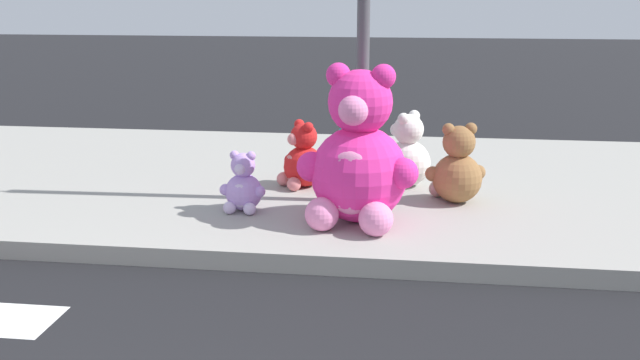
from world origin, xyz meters
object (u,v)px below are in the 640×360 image
object	(u,v)px
plush_white	(406,156)
plush_red	(302,160)
sign_pole	(364,7)
plush_teal	(347,155)
plush_lavender	(243,187)
plush_brown	(457,170)
plush_pink_large	(358,161)

from	to	relation	value
plush_white	plush_red	bearing A→B (deg)	-170.00
sign_pole	plush_teal	bearing A→B (deg)	103.75
plush_teal	plush_lavender	world-z (taller)	plush_teal
sign_pole	plush_brown	xyz separation A→B (m)	(0.84, 0.10, -1.41)
sign_pole	plush_red	world-z (taller)	sign_pole
plush_lavender	plush_brown	bearing A→B (deg)	15.64
sign_pole	plush_red	xyz separation A→B (m)	(-0.60, 0.42, -1.44)
plush_brown	plush_pink_large	bearing A→B (deg)	-140.09
plush_lavender	plush_pink_large	bearing A→B (deg)	-10.32
sign_pole	plush_brown	bearing A→B (deg)	7.06
plush_teal	plush_red	xyz separation A→B (m)	(-0.40, -0.40, 0.03)
plush_pink_large	plush_teal	distance (m)	1.46
plush_pink_large	plush_red	distance (m)	1.21
plush_red	plush_brown	xyz separation A→B (m)	(1.44, -0.32, 0.03)
plush_pink_large	plush_red	bearing A→B (deg)	121.29
plush_pink_large	plush_lavender	size ratio (longest dim) A/B	2.47
plush_teal	plush_red	world-z (taller)	plush_red
sign_pole	plush_pink_large	bearing A→B (deg)	-88.42
plush_red	plush_brown	size ratio (longest dim) A/B	0.89
plush_red	plush_lavender	distance (m)	0.91
plush_teal	plush_brown	world-z (taller)	plush_brown
plush_white	sign_pole	bearing A→B (deg)	-122.85
sign_pole	plush_teal	world-z (taller)	sign_pole
plush_teal	plush_red	bearing A→B (deg)	-134.57
sign_pole	plush_white	bearing A→B (deg)	57.15
plush_white	plush_red	world-z (taller)	plush_white
plush_red	plush_white	bearing A→B (deg)	10.00
plush_lavender	plush_brown	distance (m)	1.89
plush_pink_large	plush_teal	xyz separation A→B (m)	(-0.22, 1.41, -0.29)
plush_red	plush_pink_large	bearing A→B (deg)	-58.71
sign_pole	plush_red	size ratio (longest dim) A/B	4.98
sign_pole	plush_pink_large	world-z (taller)	sign_pole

